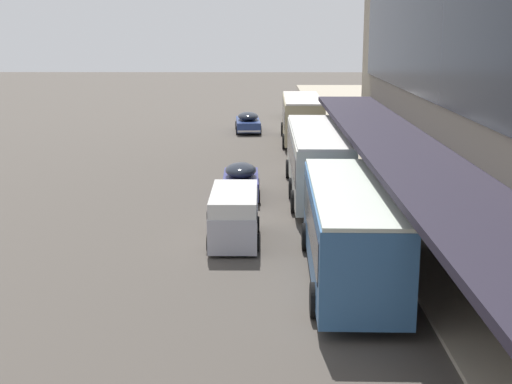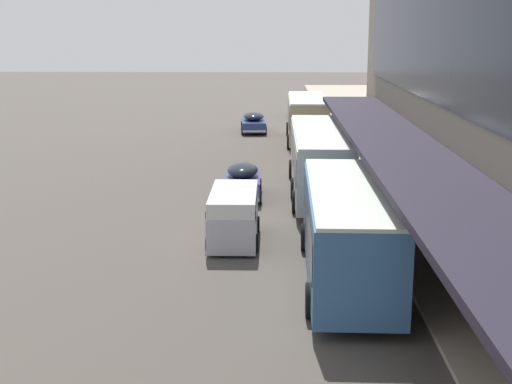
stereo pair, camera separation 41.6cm
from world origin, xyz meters
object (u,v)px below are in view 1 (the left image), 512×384
Objects in this scene: sedan_lead_near at (248,122)px; sedan_oncoming_front at (241,181)px; transit_bus_kerbside_far at (317,157)px; sedan_trailing_mid at (296,108)px; transit_bus_kerbside_rear at (350,227)px; vw_van at (234,213)px; transit_bus_kerbside_front at (302,116)px.

sedan_oncoming_front is at bearing -89.76° from sedan_lead_near.
transit_bus_kerbside_far reaches higher than sedan_trailing_mid.
transit_bus_kerbside_rear is 33.39m from sedan_lead_near.
sedan_trailing_mid is 38.11m from vw_van.
transit_bus_kerbside_rear is 2.24× the size of sedan_oncoming_front.
transit_bus_kerbside_rear reaches higher than sedan_lead_near.
sedan_oncoming_front is (-4.05, -30.83, 0.00)m from sedan_trailing_mid.
sedan_lead_near is (-4.14, -9.13, -0.06)m from sedan_trailing_mid.
transit_bus_kerbside_far is 2.50× the size of vw_van.
transit_bus_kerbside_front is at bearing 77.16° from sedan_oncoming_front.
transit_bus_kerbside_front is 16.07m from transit_bus_kerbside_far.
sedan_lead_near is at bearing 96.70° from transit_bus_kerbside_rear.
sedan_oncoming_front is at bearing -102.84° from transit_bus_kerbside_front.
transit_bus_kerbside_rear reaches higher than sedan_trailing_mid.
sedan_lead_near is (-0.09, 21.70, -0.06)m from sedan_oncoming_front.
sedan_oncoming_front is (-3.81, -16.71, -1.01)m from transit_bus_kerbside_front.
sedan_trailing_mid reaches higher than sedan_lead_near.
transit_bus_kerbside_front reaches higher than sedan_oncoming_front.
sedan_trailing_mid is 10.03m from sedan_lead_near.
sedan_oncoming_front is 21.70m from sedan_lead_near.
transit_bus_kerbside_front is 2.17× the size of sedan_oncoming_front.
transit_bus_kerbside_front is 6.42m from sedan_lead_near.
transit_bus_kerbside_rear is at bearing -90.02° from transit_bus_kerbside_front.
sedan_lead_near is (-3.89, 33.15, -1.03)m from transit_bus_kerbside_rear.
vw_van is (-0.04, -7.05, 0.28)m from sedan_oncoming_front.
transit_bus_kerbside_rear is 42.29m from sedan_trailing_mid.
sedan_trailing_mid is 0.98× the size of sedan_lead_near.
vw_van is at bearing -90.29° from sedan_oncoming_front.
sedan_trailing_mid is at bearing 89.25° from transit_bus_kerbside_far.
sedan_oncoming_front is 0.87× the size of sedan_lead_near.
transit_bus_kerbside_far is at bearing 64.38° from vw_van.
sedan_trailing_mid is at bearing 83.84° from vw_van.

